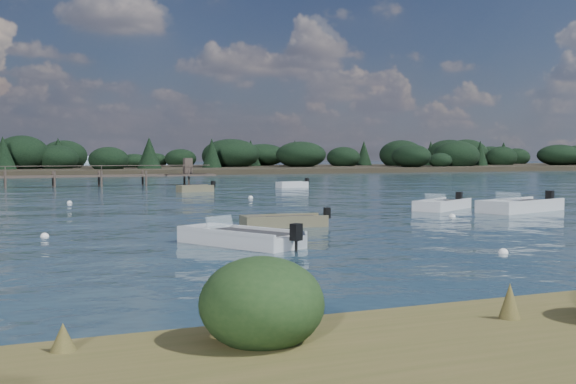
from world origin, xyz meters
name	(u,v)px	position (x,y,z in m)	size (l,w,h in m)	color
ground	(126,181)	(0.00, 60.00, 0.00)	(400.00, 400.00, 0.00)	#172B37
dinghy_mid_grey	(284,223)	(-3.24, 5.58, 0.13)	(3.96, 1.71, 0.99)	#726A4C
tender_far_white	(195,190)	(0.99, 34.57, 0.16)	(3.33, 1.66, 1.12)	#726A4C
tender_far_grey_b	(292,186)	(11.27, 38.26, 0.16)	(3.30, 1.56, 1.11)	silver
dinghy_near_olive	(240,241)	(-7.04, 0.36, 0.16)	(3.55, 4.85, 1.20)	silver
dinghy_mid_white_a	(520,208)	(11.76, 8.09, 0.18)	(6.00, 3.61, 1.38)	silver
dinghy_mid_white_b	(442,207)	(8.64, 10.87, 0.15)	(4.62, 3.73, 1.18)	silver
buoy_a	(503,253)	(-0.10, -4.82, 0.00)	(0.32, 0.32, 0.32)	white
buoy_b	(452,217)	(6.31, 6.71, 0.00)	(0.32, 0.32, 0.32)	white
buoy_c	(45,237)	(-13.00, 5.53, 0.00)	(0.32, 0.32, 0.32)	white
buoy_d	(538,208)	(14.35, 9.62, 0.00)	(0.32, 0.32, 0.32)	white
buoy_e	(251,198)	(2.39, 25.11, 0.00)	(0.32, 0.32, 0.32)	white
buoy_extra_b	(70,203)	(-10.06, 24.43, 0.00)	(0.32, 0.32, 0.32)	white
far_headland	(226,160)	(25.00, 100.00, 1.96)	(190.00, 40.00, 5.80)	black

